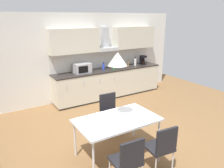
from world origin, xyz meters
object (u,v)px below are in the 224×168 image
Objects in this scene: chair_far_right at (110,109)px; pendant_lamp at (118,59)px; bottle_white at (135,62)px; bottle_green at (114,66)px; chair_near_right at (162,145)px; bottle_brown at (128,64)px; dining_table at (117,121)px; coffee_maker at (143,60)px; bottle_blue at (103,66)px; microwave at (82,68)px; chair_near_left at (128,159)px.

pendant_lamp reaches higher than chair_far_right.
bottle_white is 0.87m from bottle_green.
bottle_green is at bearing 69.65° from chair_near_right.
bottle_brown reaches higher than dining_table.
bottle_white is (-0.35, -0.05, -0.02)m from coffee_maker.
bottle_green is at bearing -179.24° from bottle_brown.
pendant_lamp is at bearing -115.05° from bottle_blue.
pendant_lamp is at bearing 0.00° from dining_table.
pendant_lamp is (-2.49, -2.74, 0.78)m from bottle_white.
microwave is 1.61m from bottle_brown.
chair_near_right is at bearing -68.44° from dining_table.
chair_near_left is (-2.83, -3.56, -0.49)m from bottle_white.
bottle_green is (1.05, -0.05, -0.06)m from microwave.
coffee_maker is 3.24m from chair_far_right.
bottle_blue reaches higher than bottle_green.
pendant_lamp reaches higher than bottle_green.
coffee_maker reaches higher than bottle_green.
bottle_blue is 0.95× the size of bottle_brown.
bottle_white is 4.57m from chair_near_left.
bottle_brown is (0.87, -0.10, 0.00)m from bottle_blue.
dining_table is 0.89m from chair_near_left.
bottle_blue is at bearing 4.31° from microwave.
bottle_blue is at bearing 74.63° from chair_near_right.
bottle_blue reaches higher than chair_near_left.
chair_near_left is at bearing -179.98° from chair_near_right.
bottle_white is at bearing -3.75° from bottle_blue.
pendant_lamp reaches higher than microwave.
bottle_white reaches higher than bottle_green.
bottle_green is at bearing -176.51° from coffee_maker.
coffee_maker is 0.34× the size of chair_near_right.
pendant_lamp reaches higher than bottle_brown.
bottle_white reaches higher than chair_near_right.
chair_near_left is (-2.52, -3.54, -0.47)m from bottle_brown.
bottle_blue is 0.27× the size of chair_far_right.
chair_near_right is (0.32, -0.81, -0.15)m from dining_table.
chair_far_right is 1.00× the size of chair_near_right.
bottle_white is 1.63× the size of bottle_green.
microwave is 1.05m from bottle_green.
coffee_maker is 0.34× the size of chair_near_left.
chair_near_right is at bearing -110.35° from bottle_green.
pendant_lamp is at bearing 67.64° from chair_near_left.
bottle_brown is 4.03m from chair_near_right.
pendant_lamp reaches higher than chair_near_left.
pendant_lamp is (-0.33, -0.81, 1.28)m from chair_far_right.
chair_near_right is at bearing -117.88° from bottle_brown.
chair_near_right is 2.72× the size of pendant_lamp.
microwave is at bearing 178.56° from bottle_brown.
chair_far_right is (-0.25, -1.96, -0.51)m from microwave.
chair_far_right is 1.75m from chair_near_left.
microwave is at bearing 179.37° from bottle_white.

